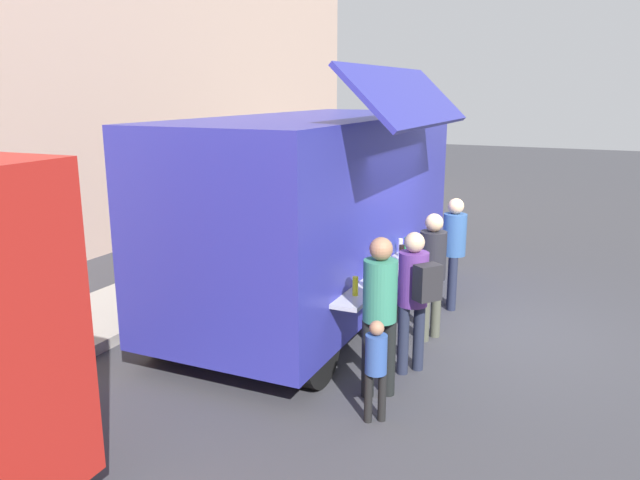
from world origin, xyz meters
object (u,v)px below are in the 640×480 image
object	(u,v)px
customer_rear_waiting	(380,303)
customer_extra_browsing	(454,243)
trash_bin	(306,215)
food_truck_main	(320,207)
customer_front_ordering	(432,265)
child_near_queue	(376,362)
customer_mid_with_backpack	(415,289)

from	to	relation	value
customer_rear_waiting	customer_extra_browsing	xyz separation A→B (m)	(3.16, -0.08, -0.05)
trash_bin	customer_extra_browsing	size ratio (longest dim) A/B	0.58
food_truck_main	customer_front_ordering	xyz separation A→B (m)	(-0.47, -1.86, -0.56)
food_truck_main	child_near_queue	distance (m)	3.53
customer_rear_waiting	child_near_queue	distance (m)	0.70
customer_extra_browsing	customer_rear_waiting	bearing A→B (deg)	73.65
child_near_queue	trash_bin	bearing A→B (deg)	-3.72
customer_front_ordering	child_near_queue	world-z (taller)	customer_front_ordering
trash_bin	child_near_queue	xyz separation A→B (m)	(-7.06, -4.24, 0.15)
customer_mid_with_backpack	customer_rear_waiting	xyz separation A→B (m)	(-0.70, 0.18, 0.02)
trash_bin	customer_rear_waiting	world-z (taller)	customer_rear_waiting
customer_front_ordering	customer_rear_waiting	xyz separation A→B (m)	(-1.81, 0.09, 0.04)
trash_bin	customer_rear_waiting	distance (m)	7.73
customer_front_ordering	customer_extra_browsing	world-z (taller)	customer_front_ordering
customer_extra_browsing	customer_front_ordering	bearing A→B (deg)	75.81
child_near_queue	customer_extra_browsing	bearing A→B (deg)	-33.42
customer_extra_browsing	child_near_queue	bearing A→B (deg)	76.29
customer_mid_with_backpack	child_near_queue	bearing A→B (deg)	125.98
customer_extra_browsing	food_truck_main	bearing A→B (deg)	10.60
food_truck_main	trash_bin	size ratio (longest dim) A/B	6.16
customer_front_ordering	trash_bin	bearing A→B (deg)	-23.29
food_truck_main	customer_mid_with_backpack	size ratio (longest dim) A/B	3.56
customer_front_ordering	child_near_queue	distance (m)	2.37
food_truck_main	trash_bin	distance (m)	4.97
customer_extra_browsing	trash_bin	bearing A→B (deg)	-54.06
customer_extra_browsing	child_near_queue	xyz separation A→B (m)	(-3.69, -0.08, -0.38)
customer_mid_with_backpack	child_near_queue	xyz separation A→B (m)	(-1.24, 0.02, -0.40)
customer_mid_with_backpack	customer_rear_waiting	world-z (taller)	customer_rear_waiting
customer_mid_with_backpack	trash_bin	bearing A→B (deg)	-16.73
food_truck_main	trash_bin	xyz separation A→B (m)	(4.26, 2.32, -1.10)
food_truck_main	child_near_queue	bearing A→B (deg)	-146.04
food_truck_main	child_near_queue	world-z (taller)	food_truck_main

